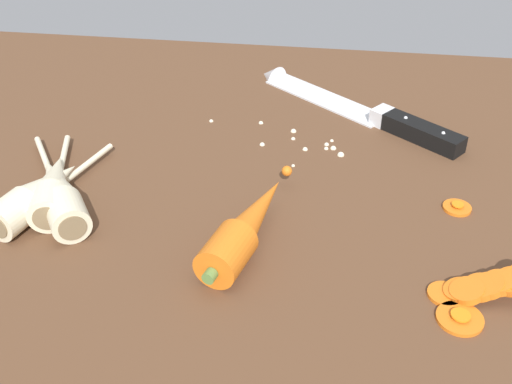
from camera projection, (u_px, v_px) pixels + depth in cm
name	position (u px, v px, depth cm)	size (l,w,h in cm)	color
ground_plane	(258.00, 207.00, 70.94)	(120.00, 90.00, 4.00)	brown
chefs_knife	(348.00, 105.00, 86.64)	(29.31, 24.18, 4.18)	silver
whole_carrot	(246.00, 226.00, 61.30)	(8.21, 19.65, 4.20)	orange
parsnip_front	(54.00, 186.00, 67.43)	(7.41, 18.31, 4.00)	beige
parsnip_mid_left	(59.00, 192.00, 66.43)	(13.95, 19.22, 4.00)	beige
parsnip_mid_right	(38.00, 194.00, 66.13)	(7.59, 18.98, 4.00)	beige
carrot_slice_stack	(488.00, 285.00, 55.42)	(10.20, 4.48, 3.61)	orange
carrot_slice_stray_near	(460.00, 317.00, 53.52)	(4.10, 4.10, 0.70)	orange
carrot_slice_stray_mid	(458.00, 209.00, 66.69)	(3.06, 3.06, 0.70)	orange
mince_crumbs	(304.00, 141.00, 78.90)	(18.40, 10.79, 0.87)	beige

